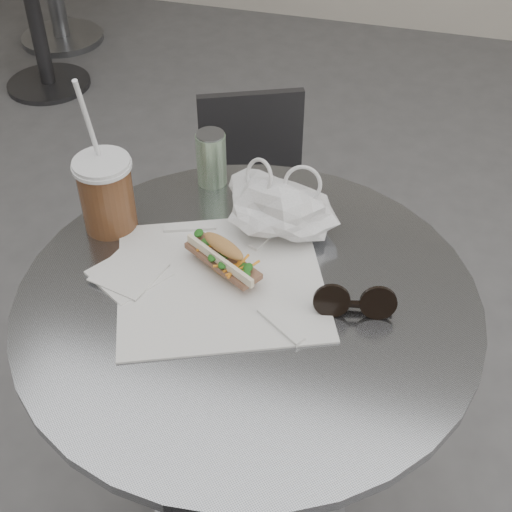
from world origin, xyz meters
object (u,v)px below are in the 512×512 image
(bg_chair, at_px, (28,14))
(cafe_table, at_px, (249,400))
(sunglasses, at_px, (355,303))
(banh_mi, at_px, (223,258))
(iced_coffee, at_px, (106,193))
(drink_can, at_px, (211,158))
(chair_far, at_px, (258,236))

(bg_chair, bearing_deg, cafe_table, -48.71)
(sunglasses, bearing_deg, banh_mi, 159.07)
(iced_coffee, xyz_separation_m, sunglasses, (0.46, -0.10, -0.05))
(sunglasses, relative_size, drink_can, 1.21)
(banh_mi, relative_size, iced_coffee, 0.63)
(banh_mi, bearing_deg, cafe_table, -9.42)
(sunglasses, bearing_deg, bg_chair, 121.62)
(drink_can, bearing_deg, bg_chair, 132.08)
(bg_chair, relative_size, sunglasses, 5.86)
(bg_chair, xyz_separation_m, iced_coffee, (1.16, -1.61, 0.46))
(cafe_table, distance_m, bg_chair, 2.25)
(bg_chair, relative_size, iced_coffee, 2.58)
(banh_mi, distance_m, iced_coffee, 0.25)
(iced_coffee, relative_size, sunglasses, 2.27)
(cafe_table, xyz_separation_m, drink_can, (-0.15, 0.29, 0.33))
(chair_far, height_order, sunglasses, sunglasses)
(bg_chair, distance_m, sunglasses, 2.39)
(sunglasses, xyz_separation_m, drink_can, (-0.33, 0.28, 0.03))
(drink_can, bearing_deg, cafe_table, -61.74)
(sunglasses, height_order, drink_can, drink_can)
(cafe_table, height_order, sunglasses, sunglasses)
(banh_mi, bearing_deg, bg_chair, 160.44)
(banh_mi, relative_size, drink_can, 1.74)
(cafe_table, relative_size, sunglasses, 5.74)
(iced_coffee, distance_m, drink_can, 0.22)
(bg_chair, relative_size, banh_mi, 4.08)
(chair_far, relative_size, drink_can, 6.08)
(drink_can, bearing_deg, banh_mi, -67.58)
(chair_far, bearing_deg, bg_chair, -63.13)
(cafe_table, height_order, iced_coffee, iced_coffee)
(cafe_table, bearing_deg, iced_coffee, 158.93)
(iced_coffee, xyz_separation_m, drink_can, (0.13, 0.18, -0.02))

